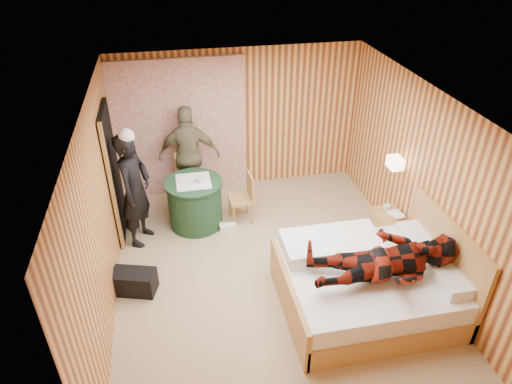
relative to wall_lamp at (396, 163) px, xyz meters
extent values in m
cube|color=tan|center=(-1.92, -0.45, -1.30)|extent=(4.20, 5.00, 0.01)
cube|color=white|center=(-1.92, -0.45, 1.20)|extent=(4.20, 5.00, 0.01)
cube|color=#F4B25D|center=(-1.92, 2.05, -0.05)|extent=(4.20, 0.02, 2.50)
cube|color=#F4B25D|center=(-4.02, -0.45, -0.05)|extent=(0.02, 5.00, 2.50)
cube|color=#F4B25D|center=(0.18, -0.45, -0.05)|extent=(0.02, 5.00, 2.50)
cube|color=silver|center=(-2.92, 1.98, -0.10)|extent=(2.20, 0.08, 2.40)
cube|color=black|center=(-3.98, 0.95, -0.28)|extent=(0.06, 0.90, 2.05)
cylinder|color=gold|center=(0.08, 0.00, 0.00)|extent=(0.18, 0.04, 0.04)
cube|color=beige|center=(0.00, 0.00, 0.00)|extent=(0.18, 0.24, 0.16)
cube|color=tan|center=(-0.82, -1.32, -1.14)|extent=(2.12, 1.70, 0.32)
cube|color=white|center=(-0.82, -1.32, -0.85)|extent=(2.06, 1.63, 0.27)
cube|color=tan|center=(-1.88, -1.32, -1.00)|extent=(0.06, 1.70, 0.59)
cube|color=tan|center=(0.14, -1.32, -0.72)|extent=(0.06, 1.70, 1.17)
cube|color=white|center=(0.00, -1.73, -0.64)|extent=(0.40, 0.58, 0.15)
cube|color=white|center=(0.00, -0.92, -0.64)|extent=(0.40, 0.58, 0.15)
cube|color=white|center=(-1.19, -0.85, -0.62)|extent=(1.27, 0.64, 0.19)
cube|color=tan|center=(-0.04, -0.19, -1.04)|extent=(0.38, 0.53, 0.53)
cube|color=tan|center=(-0.04, -0.19, -0.87)|extent=(0.40, 0.55, 0.03)
cylinder|color=#204628|center=(-2.83, 0.90, -0.92)|extent=(0.84, 0.84, 0.77)
cylinder|color=#204628|center=(-2.83, 0.90, -0.53)|extent=(0.90, 0.90, 0.03)
cube|color=white|center=(-2.83, 0.90, -0.50)|extent=(0.59, 0.59, 0.01)
cube|color=tan|center=(-2.83, 1.53, -0.85)|extent=(0.52, 0.52, 0.05)
cube|color=tan|center=(-2.88, 1.71, -0.60)|extent=(0.41, 0.16, 0.46)
cylinder|color=tan|center=(-2.94, 1.32, -1.08)|extent=(0.04, 0.04, 0.43)
cylinder|color=tan|center=(-2.72, 1.74, -1.08)|extent=(0.04, 0.04, 0.43)
cube|color=tan|center=(-2.10, 0.87, -0.90)|extent=(0.39, 0.39, 0.04)
cube|color=tan|center=(-1.94, 0.88, -0.68)|extent=(0.05, 0.37, 0.41)
cylinder|color=tan|center=(-2.26, 1.01, -1.11)|extent=(0.04, 0.04, 0.38)
cylinder|color=tan|center=(-1.95, 0.73, -1.11)|extent=(0.04, 0.04, 0.38)
cube|color=black|center=(-3.77, -0.49, -1.14)|extent=(0.63, 0.46, 0.32)
cube|color=white|center=(-2.36, 0.61, -1.24)|extent=(0.26, 0.12, 0.11)
cube|color=white|center=(-2.58, 0.71, -1.24)|extent=(0.28, 0.15, 0.12)
imported|color=black|center=(-3.69, 0.65, -0.41)|extent=(0.65, 0.76, 1.78)
imported|color=#756F4E|center=(-2.83, 1.66, -0.44)|extent=(1.05, 0.54, 1.72)
imported|color=maroon|center=(-0.77, -1.52, -0.29)|extent=(0.86, 0.67, 1.77)
imported|color=white|center=(-0.04, -0.24, -0.76)|extent=(0.25, 0.28, 0.02)
imported|color=white|center=(-0.04, -0.24, -0.74)|extent=(0.18, 0.24, 0.02)
imported|color=white|center=(-0.04, -0.06, -0.72)|extent=(0.12, 0.12, 0.09)
imported|color=white|center=(-2.73, 0.85, -0.45)|extent=(0.16, 0.16, 0.10)
camera|label=1|loc=(-3.07, -5.21, 3.08)|focal=32.00mm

